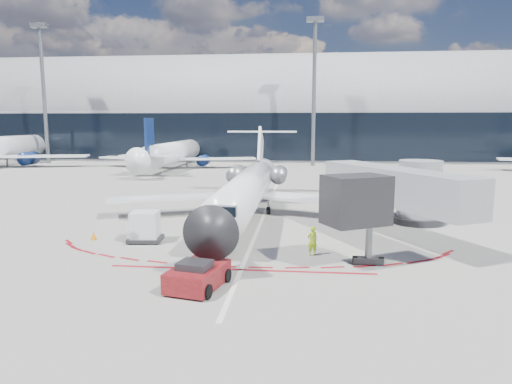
# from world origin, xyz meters

# --- Properties ---
(ground) EXTENTS (260.00, 260.00, 0.00)m
(ground) POSITION_xyz_m (0.00, 0.00, 0.00)
(ground) COLOR slate
(ground) RESTS_ON ground
(apron_centerline) EXTENTS (0.25, 40.00, 0.01)m
(apron_centerline) POSITION_xyz_m (0.00, 2.00, 0.01)
(apron_centerline) COLOR silver
(apron_centerline) RESTS_ON ground
(apron_stop_bar) EXTENTS (14.00, 0.25, 0.01)m
(apron_stop_bar) POSITION_xyz_m (0.00, -11.50, 0.01)
(apron_stop_bar) COLOR maroon
(apron_stop_bar) RESTS_ON ground
(terminal_building) EXTENTS (150.00, 24.15, 24.00)m
(terminal_building) POSITION_xyz_m (0.00, 64.97, 8.52)
(terminal_building) COLOR #989B9E
(terminal_building) RESTS_ON ground
(jet_bridge) EXTENTS (10.03, 15.20, 4.90)m
(jet_bridge) POSITION_xyz_m (9.79, -3.01, 3.01)
(jet_bridge) COLOR #96989F
(jet_bridge) RESTS_ON ground
(light_mast_west) EXTENTS (0.70, 0.70, 25.00)m
(light_mast_west) POSITION_xyz_m (-45.00, 48.00, 12.50)
(light_mast_west) COLOR slate
(light_mast_west) RESTS_ON ground
(light_mast_centre) EXTENTS (0.70, 0.70, 25.00)m
(light_mast_centre) POSITION_xyz_m (5.00, 48.00, 12.50)
(light_mast_centre) COLOR slate
(light_mast_centre) RESTS_ON ground
(regional_jet) EXTENTS (23.60, 29.10, 7.29)m
(regional_jet) POSITION_xyz_m (-1.19, 1.94, 2.43)
(regional_jet) COLOR white
(regional_jet) RESTS_ON ground
(pushback_tug) EXTENTS (2.81, 5.30, 1.35)m
(pushback_tug) POSITION_xyz_m (-1.65, -14.28, 0.60)
(pushback_tug) COLOR #500B12
(pushback_tug) RESTS_ON ground
(ramp_worker) EXTENTS (0.74, 0.61, 1.72)m
(ramp_worker) POSITION_xyz_m (3.75, -8.45, 0.86)
(ramp_worker) COLOR #AADB17
(ramp_worker) RESTS_ON ground
(uld_container) EXTENTS (2.29, 2.01, 1.98)m
(uld_container) POSITION_xyz_m (-6.91, -6.43, 0.98)
(uld_container) COLOR black
(uld_container) RESTS_ON ground
(safety_cone_left) EXTENTS (0.39, 0.39, 0.54)m
(safety_cone_left) POSITION_xyz_m (-10.47, -6.31, 0.27)
(safety_cone_left) COLOR #D56904
(safety_cone_left) RESTS_ON ground
(safety_cone_right) EXTENTS (0.39, 0.39, 0.55)m
(safety_cone_right) POSITION_xyz_m (-1.98, -10.20, 0.27)
(safety_cone_right) COLOR #D56904
(safety_cone_right) RESTS_ON ground
(bg_airliner_1) EXTENTS (32.07, 33.96, 10.38)m
(bg_airliner_1) POSITION_xyz_m (-18.50, 42.55, 5.19)
(bg_airliner_1) COLOR white
(bg_airliner_1) RESTS_ON ground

